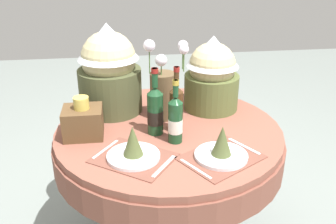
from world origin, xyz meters
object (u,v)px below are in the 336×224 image
object	(u,v)px
dining_table	(169,150)
gift_tub_back_left	(109,66)
place_setting_right	(222,149)
gift_tub_back_right	(212,71)
wine_bottle_centre	(176,108)
place_setting_left	(133,149)
wine_bottle_left	(155,110)
woven_basket_side_left	(83,121)
flower_vase	(163,89)
wine_bottle_rear	(175,119)

from	to	relation	value
dining_table	gift_tub_back_left	bearing A→B (deg)	137.25
place_setting_right	gift_tub_back_right	bearing A→B (deg)	81.97
dining_table	gift_tub_back_right	bearing A→B (deg)	40.37
wine_bottle_centre	dining_table	bearing A→B (deg)	141.35
place_setting_left	gift_tub_back_left	distance (m)	0.60
wine_bottle_left	woven_basket_side_left	distance (m)	0.36
dining_table	gift_tub_back_right	size ratio (longest dim) A/B	2.82
flower_vase	place_setting_left	bearing A→B (deg)	-113.74
wine_bottle_centre	gift_tub_back_left	distance (m)	0.47
place_setting_right	wine_bottle_centre	distance (m)	0.34
wine_bottle_left	gift_tub_back_right	xyz separation A→B (m)	(0.35, 0.27, 0.09)
wine_bottle_centre	wine_bottle_rear	xyz separation A→B (m)	(-0.02, -0.11, -0.01)
place_setting_left	woven_basket_side_left	xyz separation A→B (m)	(-0.23, 0.25, 0.03)
wine_bottle_centre	gift_tub_back_left	size ratio (longest dim) A/B	0.68
place_setting_right	wine_bottle_centre	bearing A→B (deg)	118.96
wine_bottle_centre	wine_bottle_rear	world-z (taller)	wine_bottle_centre
flower_vase	gift_tub_back_right	bearing A→B (deg)	17.36
place_setting_left	woven_basket_side_left	world-z (taller)	woven_basket_side_left
wine_bottle_left	gift_tub_back_right	world-z (taller)	gift_tub_back_right
flower_vase	woven_basket_side_left	bearing A→B (deg)	-157.86
gift_tub_back_right	woven_basket_side_left	world-z (taller)	gift_tub_back_right
flower_vase	woven_basket_side_left	xyz separation A→B (m)	(-0.42, -0.17, -0.08)
flower_vase	woven_basket_side_left	world-z (taller)	flower_vase
flower_vase	woven_basket_side_left	size ratio (longest dim) A/B	2.09
wine_bottle_centre	place_setting_left	bearing A→B (deg)	-132.83
wine_bottle_rear	gift_tub_back_right	bearing A→B (deg)	55.17
wine_bottle_centre	wine_bottle_rear	size ratio (longest dim) A/B	1.08
woven_basket_side_left	gift_tub_back_right	bearing A→B (deg)	20.24
flower_vase	wine_bottle_rear	world-z (taller)	flower_vase
flower_vase	wine_bottle_rear	bearing A→B (deg)	-85.10
gift_tub_back_right	woven_basket_side_left	size ratio (longest dim) A/B	2.03
dining_table	wine_bottle_rear	xyz separation A→B (m)	(0.01, -0.14, 0.25)
place_setting_right	wine_bottle_left	distance (m)	0.40
gift_tub_back_left	woven_basket_side_left	distance (m)	0.37
wine_bottle_rear	dining_table	bearing A→B (deg)	95.59
wine_bottle_centre	gift_tub_back_right	xyz separation A→B (m)	(0.24, 0.26, 0.10)
flower_vase	wine_bottle_centre	bearing A→B (deg)	-75.34
flower_vase	wine_bottle_rear	size ratio (longest dim) A/B	1.37
dining_table	place_setting_right	size ratio (longest dim) A/B	2.80
wine_bottle_left	woven_basket_side_left	world-z (taller)	wine_bottle_left
wine_bottle_left	wine_bottle_centre	world-z (taller)	wine_bottle_left
wine_bottle_centre	gift_tub_back_right	size ratio (longest dim) A/B	0.81
wine_bottle_left	wine_bottle_centre	distance (m)	0.11
place_setting_left	flower_vase	world-z (taller)	flower_vase
dining_table	place_setting_left	xyz separation A→B (m)	(-0.19, -0.27, 0.18)
place_setting_left	gift_tub_back_left	world-z (taller)	gift_tub_back_left
place_setting_right	gift_tub_back_right	xyz separation A→B (m)	(0.08, 0.55, 0.17)
place_setting_right	wine_bottle_rear	size ratio (longest dim) A/B	1.35
wine_bottle_left	woven_basket_side_left	xyz separation A→B (m)	(-0.36, 0.01, -0.05)
dining_table	gift_tub_back_left	distance (m)	0.56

